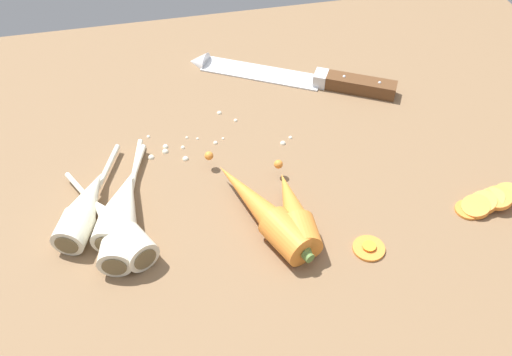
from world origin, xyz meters
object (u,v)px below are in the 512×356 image
object	(u,v)px
whole_carrot_second	(294,213)
carrot_slice_stray_near	(369,247)
parsnip_back	(117,227)
whole_carrot	(263,210)
parsnip_mid_right	(85,207)
chefs_knife	(286,75)
parsnip_mid_left	(120,207)
carrot_slice_stack	(487,202)
parsnip_front	(124,218)

from	to	relation	value
whole_carrot_second	carrot_slice_stray_near	xyz separation A→B (cm)	(7.75, -5.79, -1.74)
parsnip_back	carrot_slice_stray_near	bearing A→B (deg)	-15.92
whole_carrot	parsnip_mid_right	size ratio (longest dim) A/B	1.13
chefs_knife	parsnip_mid_right	world-z (taller)	parsnip_mid_right
whole_carrot_second	chefs_knife	bearing A→B (deg)	76.97
parsnip_mid_left	carrot_slice_stack	xyz separation A→B (cm)	(45.38, -8.18, -1.03)
whole_carrot_second	carrot_slice_stack	bearing A→B (deg)	-5.84
whole_carrot_second	parsnip_mid_right	bearing A→B (deg)	165.23
parsnip_mid_right	whole_carrot	bearing A→B (deg)	-14.14
parsnip_front	parsnip_mid_left	bearing A→B (deg)	101.04
chefs_knife	carrot_slice_stray_near	bearing A→B (deg)	-89.01
whole_carrot	parsnip_front	xyz separation A→B (cm)	(-16.64, 2.58, -0.12)
parsnip_front	carrot_slice_stack	distance (cm)	45.47
parsnip_mid_right	carrot_slice_stack	size ratio (longest dim) A/B	2.15
parsnip_mid_left	parsnip_back	world-z (taller)	same
parsnip_back	carrot_slice_stray_near	distance (cm)	30.14
whole_carrot	carrot_slice_stray_near	xyz separation A→B (cm)	(11.38, -7.00, -1.74)
whole_carrot_second	carrot_slice_stack	xyz separation A→B (cm)	(24.74, -2.53, -1.15)
chefs_knife	parsnip_front	world-z (taller)	parsnip_front
chefs_knife	whole_carrot_second	distance (cm)	31.58
carrot_slice_stack	whole_carrot_second	bearing A→B (deg)	174.16
chefs_knife	parsnip_mid_left	bearing A→B (deg)	-137.90
chefs_knife	carrot_slice_stack	bearing A→B (deg)	-62.08
parsnip_mid_right	carrot_slice_stray_near	xyz separation A→B (cm)	(32.62, -12.35, -1.62)
whole_carrot	carrot_slice_stack	bearing A→B (deg)	-7.51
whole_carrot	carrot_slice_stray_near	distance (cm)	13.47
chefs_knife	parsnip_front	bearing A→B (deg)	-135.46
parsnip_back	whole_carrot_second	bearing A→B (deg)	-6.63
carrot_slice_stack	carrot_slice_stray_near	distance (cm)	17.32
parsnip_mid_right	parsnip_back	world-z (taller)	same
chefs_knife	carrot_slice_stack	size ratio (longest dim) A/B	3.76
whole_carrot	whole_carrot_second	bearing A→B (deg)	-18.39
parsnip_back	parsnip_mid_right	bearing A→B (deg)	131.94
parsnip_front	parsnip_mid_left	size ratio (longest dim) A/B	1.24
chefs_knife	whole_carrot_second	xyz separation A→B (cm)	(-7.11, -30.73, 1.45)
chefs_knife	parsnip_front	size ratio (longest dim) A/B	1.41
whole_carrot_second	parsnip_front	world-z (taller)	whole_carrot_second
whole_carrot	parsnip_mid_right	xyz separation A→B (cm)	(-21.24, 5.35, -0.12)
whole_carrot	parsnip_front	size ratio (longest dim) A/B	0.91
whole_carrot	parsnip_front	distance (cm)	16.84
whole_carrot_second	carrot_slice_stack	size ratio (longest dim) A/B	1.93
carrot_slice_stack	parsnip_mid_left	bearing A→B (deg)	169.78
parsnip_back	carrot_slice_stray_near	size ratio (longest dim) A/B	4.67
whole_carrot	parsnip_back	distance (cm)	17.61
carrot_slice_stack	carrot_slice_stray_near	world-z (taller)	carrot_slice_stack
whole_carrot_second	parsnip_mid_right	xyz separation A→B (cm)	(-24.87, 6.56, -0.12)
whole_carrot_second	parsnip_back	distance (cm)	21.34
parsnip_front	parsnip_mid_left	distance (cm)	1.90
whole_carrot	parsnip_back	world-z (taller)	whole_carrot
whole_carrot	parsnip_back	bearing A→B (deg)	175.91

